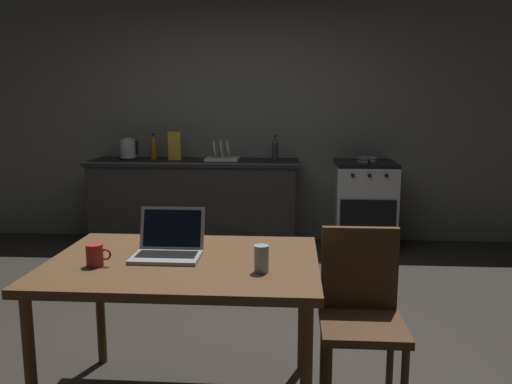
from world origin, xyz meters
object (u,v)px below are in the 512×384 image
object	(u,v)px
stove_oven	(364,205)
frying_pan	(367,159)
chair	(361,307)
laptop	(168,247)
bottle	(275,149)
dish_rack	(222,156)
cereal_box	(175,146)
coffee_mug	(95,255)
dining_table	(184,273)
electric_kettle	(128,149)
bottle_b	(154,147)
drinking_glass	(261,259)

from	to	relation	value
stove_oven	frying_pan	world-z (taller)	frying_pan
chair	laptop	bearing A→B (deg)	176.64
bottle	frying_pan	xyz separation A→B (m)	(0.93, 0.02, -0.10)
chair	laptop	distance (m)	0.98
chair	dish_rack	size ratio (longest dim) A/B	2.57
cereal_box	dish_rack	size ratio (longest dim) A/B	0.85
coffee_mug	dining_table	bearing A→B (deg)	18.77
chair	dish_rack	world-z (taller)	dish_rack
electric_kettle	bottle_b	world-z (taller)	bottle_b
bottle	cereal_box	bearing A→B (deg)	176.17
dining_table	cereal_box	world-z (taller)	cereal_box
laptop	electric_kettle	bearing A→B (deg)	100.71
dining_table	electric_kettle	world-z (taller)	electric_kettle
dining_table	coffee_mug	world-z (taller)	coffee_mug
cereal_box	laptop	bearing A→B (deg)	-77.95
stove_oven	laptop	size ratio (longest dim) A/B	2.79
cereal_box	dish_rack	distance (m)	0.51
laptop	cereal_box	bearing A→B (deg)	91.85
laptop	electric_kettle	xyz separation A→B (m)	(-1.12, 2.94, 0.21)
dining_table	dish_rack	size ratio (longest dim) A/B	3.73
stove_oven	bottle	bearing A→B (deg)	-177.03
stove_oven	laptop	world-z (taller)	laptop
chair	drinking_glass	xyz separation A→B (m)	(-0.47, -0.25, 0.31)
coffee_mug	dish_rack	xyz separation A→B (m)	(0.16, 3.11, 0.14)
bottle	drinking_glass	bearing A→B (deg)	-89.09
drinking_glass	chair	bearing A→B (deg)	28.38
frying_pan	chair	bearing A→B (deg)	-98.15
bottle_b	dining_table	bearing A→B (deg)	-72.68
laptop	electric_kettle	size ratio (longest dim) A/B	1.39
coffee_mug	cereal_box	world-z (taller)	cereal_box
drinking_glass	bottle_b	world-z (taller)	bottle_b
dining_table	bottle_b	size ratio (longest dim) A/B	4.71
stove_oven	dish_rack	xyz separation A→B (m)	(-1.46, 0.00, 0.49)
chair	frying_pan	size ratio (longest dim) A/B	2.21
chair	bottle_b	xyz separation A→B (m)	(-1.81, 2.97, 0.52)
chair	coffee_mug	distance (m)	1.28
stove_oven	chair	distance (m)	2.92
bottle	drinking_glass	size ratio (longest dim) A/B	2.21
dining_table	dish_rack	xyz separation A→B (m)	(-0.22, 2.99, 0.26)
chair	cereal_box	xyz separation A→B (m)	(-1.57, 2.91, 0.54)
frying_pan	drinking_glass	distance (m)	3.24
electric_kettle	cereal_box	world-z (taller)	cereal_box
electric_kettle	frying_pan	size ratio (longest dim) A/B	0.58
stove_oven	bottle_b	world-z (taller)	bottle_b
coffee_mug	bottle	bearing A→B (deg)	77.02
laptop	bottle	distance (m)	2.93
drinking_glass	dish_rack	xyz separation A→B (m)	(-0.59, 3.15, 0.13)
bottle_b	frying_pan	bearing A→B (deg)	-2.84
dining_table	drinking_glass	xyz separation A→B (m)	(0.38, -0.16, 0.13)
stove_oven	cereal_box	xyz separation A→B (m)	(-1.96, 0.02, 0.59)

